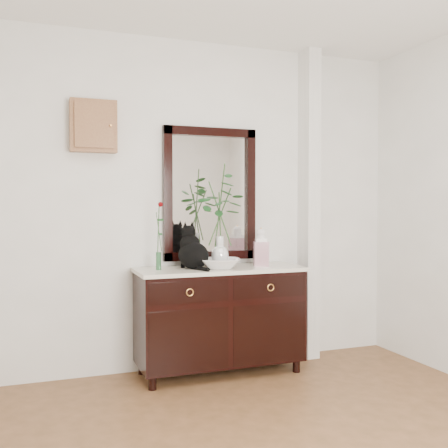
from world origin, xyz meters
name	(u,v)px	position (x,y,z in m)	size (l,w,h in m)	color
wall_back	(198,205)	(0.00, 1.98, 1.35)	(3.60, 0.04, 2.70)	white
pilaster	(309,205)	(1.00, 1.90, 1.35)	(0.12, 0.20, 2.70)	white
sideboard	(220,314)	(0.10, 1.73, 0.47)	(1.33, 0.52, 0.82)	black
wall_mirror	(210,194)	(0.10, 1.97, 1.44)	(0.80, 0.06, 1.10)	black
key_cabinet	(93,126)	(-0.85, 1.94, 1.95)	(0.35, 0.10, 0.40)	brown
cat	(193,247)	(-0.12, 1.73, 1.02)	(0.24, 0.30, 0.35)	black
lotus_bowl	(220,263)	(0.08, 1.67, 0.89)	(0.32, 0.32, 0.08)	white
vase_branches	(220,214)	(0.08, 1.67, 1.28)	(0.39, 0.39, 0.81)	silver
bud_vase_rose	(158,235)	(-0.39, 1.75, 1.11)	(0.06, 0.06, 0.53)	#2D5D37
ginger_jar	(261,247)	(0.45, 1.71, 1.01)	(0.12, 0.12, 0.32)	silver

